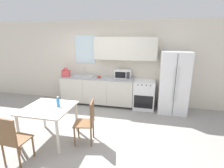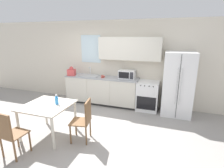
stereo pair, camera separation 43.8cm
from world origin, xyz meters
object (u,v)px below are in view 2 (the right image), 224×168
at_px(refrigerator, 178,84).
at_px(coffee_mug, 103,77).
at_px(oven_range, 148,96).
at_px(dining_table, 48,109).
at_px(drink_bottle, 57,100).
at_px(dining_chair_near, 9,132).
at_px(microwave, 127,74).
at_px(dining_chair_side, 84,118).

height_order(refrigerator, coffee_mug, refrigerator).
height_order(oven_range, dining_table, oven_range).
distance_m(oven_range, drink_bottle, 2.75).
bearing_deg(refrigerator, dining_chair_near, -134.11).
relative_size(refrigerator, microwave, 3.59).
bearing_deg(microwave, dining_chair_side, -99.36).
xyz_separation_m(oven_range, dining_chair_near, (-2.09, -3.07, 0.09)).
height_order(dining_chair_near, dining_chair_side, same).
distance_m(microwave, coffee_mug, 0.78).
bearing_deg(oven_range, dining_chair_side, -116.28).
bearing_deg(coffee_mug, microwave, 14.88).
distance_m(dining_chair_side, drink_bottle, 0.75).
height_order(refrigerator, dining_chair_near, refrigerator).
height_order(coffee_mug, dining_table, coffee_mug).
relative_size(microwave, dining_chair_near, 0.54).
bearing_deg(dining_chair_side, dining_chair_near, 121.25).
bearing_deg(drink_bottle, dining_table, -151.55).
distance_m(oven_range, dining_table, 2.93).
relative_size(oven_range, drink_bottle, 4.02).
bearing_deg(dining_table, refrigerator, 37.93).
relative_size(oven_range, coffee_mug, 7.28).
height_order(dining_table, dining_chair_side, dining_chair_side).
relative_size(refrigerator, dining_chair_near, 1.94).
distance_m(refrigerator, dining_chair_side, 2.82).
height_order(refrigerator, dining_table, refrigerator).
relative_size(refrigerator, dining_chair_side, 1.94).
distance_m(microwave, dining_table, 2.64).
bearing_deg(oven_range, dining_table, -131.12).
bearing_deg(oven_range, microwave, 172.39).
bearing_deg(dining_chair_near, refrigerator, 49.44).
relative_size(coffee_mug, dining_table, 0.12).
distance_m(coffee_mug, dining_chair_side, 2.10).
distance_m(dining_table, dining_chair_side, 0.88).
bearing_deg(coffee_mug, drink_bottle, -98.61).
relative_size(microwave, drink_bottle, 2.27).
bearing_deg(drink_bottle, microwave, 64.38).
distance_m(microwave, dining_chair_near, 3.50).
bearing_deg(dining_table, dining_chair_side, 5.02).
xyz_separation_m(dining_chair_near, dining_chair_side, (1.04, 0.94, 0.00)).
bearing_deg(drink_bottle, dining_chair_side, -2.05).
relative_size(refrigerator, coffee_mug, 14.79).
bearing_deg(refrigerator, drink_bottle, -141.46).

